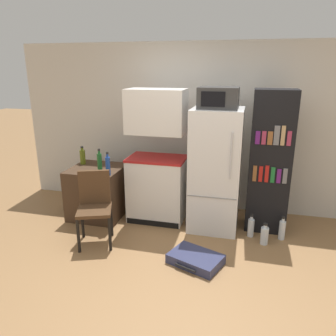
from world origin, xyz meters
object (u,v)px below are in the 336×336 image
object	(u,v)px
bottle_olive_oil	(83,157)
suitcase_large_flat	(196,259)
water_bottle_middle	(282,230)
water_bottle_back	(251,227)
side_table	(98,192)
water_bottle_front	(264,235)
bottle_green_tall	(100,162)
refrigerator	(215,170)
bottle_blue_soda	(108,166)
kitchen_hutch	(157,163)
chair	(95,201)
microwave	(219,98)
bookshelf	(270,163)

from	to	relation	value
bottle_olive_oil	suitcase_large_flat	world-z (taller)	bottle_olive_oil
water_bottle_middle	water_bottle_back	xyz separation A→B (m)	(-0.38, -0.02, -0.00)
side_table	water_bottle_front	distance (m)	2.38
bottle_olive_oil	bottle_green_tall	xyz separation A→B (m)	(0.40, -0.27, 0.02)
bottle_olive_oil	refrigerator	bearing A→B (deg)	-2.51
side_table	bottle_olive_oil	distance (m)	0.57
side_table	water_bottle_back	size ratio (longest dim) A/B	2.40
side_table	bottle_blue_soda	size ratio (longest dim) A/B	2.30
kitchen_hutch	water_bottle_front	xyz separation A→B (m)	(1.48, -0.38, -0.72)
chair	water_bottle_middle	xyz separation A→B (m)	(2.27, 0.59, -0.40)
water_bottle_front	chair	bearing A→B (deg)	-168.53
chair	refrigerator	bearing A→B (deg)	7.45
side_table	bottle_olive_oil	world-z (taller)	bottle_olive_oil
bottle_olive_oil	water_bottle_back	distance (m)	2.58
bottle_olive_oil	chair	xyz separation A→B (m)	(0.58, -0.83, -0.31)
bottle_green_tall	chair	world-z (taller)	bottle_green_tall
refrigerator	chair	xyz separation A→B (m)	(-1.38, -0.74, -0.28)
kitchen_hutch	chair	xyz separation A→B (m)	(-0.57, -0.79, -0.31)
microwave	bottle_green_tall	xyz separation A→B (m)	(-1.56, -0.19, -0.88)
water_bottle_middle	kitchen_hutch	bearing A→B (deg)	173.20
bottle_green_tall	water_bottle_middle	world-z (taller)	bottle_green_tall
microwave	bottle_green_tall	bearing A→B (deg)	-173.14
chair	suitcase_large_flat	xyz separation A→B (m)	(1.30, -0.21, -0.48)
bottle_green_tall	chair	xyz separation A→B (m)	(0.17, -0.55, -0.33)
side_table	bottle_olive_oil	xyz separation A→B (m)	(-0.28, 0.13, 0.48)
microwave	water_bottle_back	xyz separation A→B (m)	(0.50, -0.16, -1.62)
bottle_olive_oil	water_bottle_front	distance (m)	2.76
suitcase_large_flat	water_bottle_front	world-z (taller)	water_bottle_front
water_bottle_back	microwave	bearing A→B (deg)	161.96
side_table	suitcase_large_flat	world-z (taller)	side_table
kitchen_hutch	microwave	bearing A→B (deg)	-3.92
bottle_olive_oil	bottle_green_tall	size ratio (longest dim) A/B	0.84
kitchen_hutch	chair	world-z (taller)	kitchen_hutch
microwave	water_bottle_front	xyz separation A→B (m)	(0.67, -0.32, -1.63)
water_bottle_front	water_bottle_back	distance (m)	0.23
water_bottle_front	water_bottle_back	xyz separation A→B (m)	(-0.17, 0.16, 0.01)
kitchen_hutch	bookshelf	size ratio (longest dim) A/B	0.99
microwave	suitcase_large_flat	xyz separation A→B (m)	(-0.08, -0.95, -1.69)
refrigerator	water_bottle_front	distance (m)	1.01
bottle_green_tall	chair	size ratio (longest dim) A/B	0.36
water_bottle_back	kitchen_hutch	bearing A→B (deg)	170.52
side_table	water_bottle_front	xyz separation A→B (m)	(2.35, -0.28, -0.25)
kitchen_hutch	refrigerator	size ratio (longest dim) A/B	1.14
microwave	bottle_blue_soda	distance (m)	1.67
water_bottle_back	refrigerator	bearing A→B (deg)	161.79
bottle_olive_oil	side_table	bearing A→B (deg)	-25.47
water_bottle_back	bottle_blue_soda	bearing A→B (deg)	-175.58
bottle_olive_oil	water_bottle_back	size ratio (longest dim) A/B	0.88
suitcase_large_flat	water_bottle_middle	bearing A→B (deg)	60.47
kitchen_hutch	bottle_olive_oil	bearing A→B (deg)	178.42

